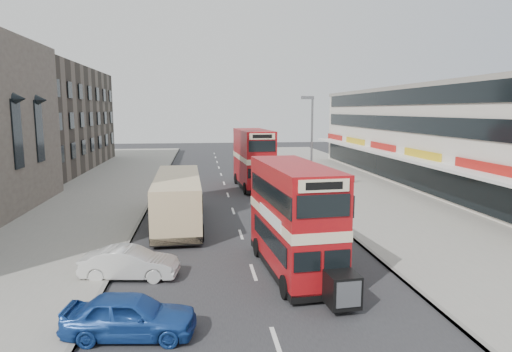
{
  "coord_description": "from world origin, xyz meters",
  "views": [
    {
      "loc": [
        -2.19,
        -16.43,
        7.04
      ],
      "look_at": [
        0.44,
        4.59,
        3.88
      ],
      "focal_mm": 31.12,
      "sensor_mm": 36.0,
      "label": 1
    }
  ],
  "objects_px": {
    "car_left_near": "(130,315)",
    "cyclist": "(283,188)",
    "street_lamp": "(311,139)",
    "bus_main": "(294,218)",
    "bus_second": "(254,159)",
    "car_left_front": "(130,263)",
    "car_right_a": "(297,196)",
    "pedestrian_near": "(337,197)",
    "coach": "(178,198)",
    "car_right_b": "(278,179)"
  },
  "relations": [
    {
      "from": "coach",
      "to": "car_left_front",
      "type": "distance_m",
      "value": 9.08
    },
    {
      "from": "car_left_front",
      "to": "car_right_b",
      "type": "bearing_deg",
      "value": -17.61
    },
    {
      "from": "car_left_front",
      "to": "car_right_a",
      "type": "height_order",
      "value": "car_right_a"
    },
    {
      "from": "bus_main",
      "to": "coach",
      "type": "height_order",
      "value": "bus_main"
    },
    {
      "from": "bus_second",
      "to": "car_left_front",
      "type": "bearing_deg",
      "value": 66.25
    },
    {
      "from": "car_left_front",
      "to": "cyclist",
      "type": "height_order",
      "value": "cyclist"
    },
    {
      "from": "bus_second",
      "to": "car_right_a",
      "type": "relative_size",
      "value": 1.96
    },
    {
      "from": "car_left_front",
      "to": "pedestrian_near",
      "type": "xyz_separation_m",
      "value": [
        12.55,
        11.41,
        0.28
      ]
    },
    {
      "from": "street_lamp",
      "to": "pedestrian_near",
      "type": "xyz_separation_m",
      "value": [
        0.78,
        -4.59,
        -3.84
      ]
    },
    {
      "from": "coach",
      "to": "car_right_b",
      "type": "relative_size",
      "value": 2.16
    },
    {
      "from": "cyclist",
      "to": "bus_second",
      "type": "bearing_deg",
      "value": 116.18
    },
    {
      "from": "car_right_a",
      "to": "pedestrian_near",
      "type": "relative_size",
      "value": 2.99
    },
    {
      "from": "street_lamp",
      "to": "car_left_near",
      "type": "bearing_deg",
      "value": -117.61
    },
    {
      "from": "street_lamp",
      "to": "bus_second",
      "type": "bearing_deg",
      "value": 127.88
    },
    {
      "from": "car_right_b",
      "to": "car_right_a",
      "type": "bearing_deg",
      "value": -4.62
    },
    {
      "from": "street_lamp",
      "to": "cyclist",
      "type": "xyz_separation_m",
      "value": [
        -2.2,
        0.19,
        -4.0
      ]
    },
    {
      "from": "bus_main",
      "to": "car_left_near",
      "type": "distance_m",
      "value": 8.11
    },
    {
      "from": "car_left_near",
      "to": "car_right_b",
      "type": "bearing_deg",
      "value": -12.42
    },
    {
      "from": "bus_main",
      "to": "cyclist",
      "type": "bearing_deg",
      "value": -103.78
    },
    {
      "from": "car_left_front",
      "to": "car_right_b",
      "type": "relative_size",
      "value": 0.81
    },
    {
      "from": "car_left_front",
      "to": "cyclist",
      "type": "xyz_separation_m",
      "value": [
        9.57,
        16.19,
        0.12
      ]
    },
    {
      "from": "street_lamp",
      "to": "bus_main",
      "type": "height_order",
      "value": "street_lamp"
    },
    {
      "from": "coach",
      "to": "pedestrian_near",
      "type": "bearing_deg",
      "value": 11.3
    },
    {
      "from": "bus_main",
      "to": "car_right_a",
      "type": "height_order",
      "value": "bus_main"
    },
    {
      "from": "car_left_front",
      "to": "cyclist",
      "type": "distance_m",
      "value": 18.81
    },
    {
      "from": "bus_second",
      "to": "car_left_front",
      "type": "distance_m",
      "value": 22.59
    },
    {
      "from": "car_left_near",
      "to": "cyclist",
      "type": "xyz_separation_m",
      "value": [
        8.79,
        21.22,
        0.08
      ]
    },
    {
      "from": "car_left_near",
      "to": "cyclist",
      "type": "height_order",
      "value": "cyclist"
    },
    {
      "from": "street_lamp",
      "to": "car_left_front",
      "type": "xyz_separation_m",
      "value": [
        -11.77,
        -16.0,
        -4.12
      ]
    },
    {
      "from": "pedestrian_near",
      "to": "cyclist",
      "type": "bearing_deg",
      "value": -68.22
    },
    {
      "from": "coach",
      "to": "cyclist",
      "type": "relative_size",
      "value": 4.83
    },
    {
      "from": "coach",
      "to": "car_left_near",
      "type": "relative_size",
      "value": 2.6
    },
    {
      "from": "car_left_front",
      "to": "coach",
      "type": "bearing_deg",
      "value": -2.53
    },
    {
      "from": "coach",
      "to": "bus_second",
      "type": "bearing_deg",
      "value": 61.43
    },
    {
      "from": "car_left_near",
      "to": "car_right_b",
      "type": "distance_m",
      "value": 28.07
    },
    {
      "from": "pedestrian_near",
      "to": "cyclist",
      "type": "xyz_separation_m",
      "value": [
        -2.98,
        4.79,
        -0.16
      ]
    },
    {
      "from": "car_right_a",
      "to": "pedestrian_near",
      "type": "height_order",
      "value": "pedestrian_near"
    },
    {
      "from": "car_left_front",
      "to": "car_right_a",
      "type": "relative_size",
      "value": 0.84
    },
    {
      "from": "bus_main",
      "to": "cyclist",
      "type": "distance_m",
      "value": 16.59
    },
    {
      "from": "pedestrian_near",
      "to": "cyclist",
      "type": "height_order",
      "value": "cyclist"
    },
    {
      "from": "coach",
      "to": "car_left_front",
      "type": "relative_size",
      "value": 2.67
    },
    {
      "from": "bus_second",
      "to": "car_left_front",
      "type": "xyz_separation_m",
      "value": [
        -7.79,
        -21.11,
        -2.03
      ]
    },
    {
      "from": "bus_second",
      "to": "car_right_b",
      "type": "distance_m",
      "value": 3.09
    },
    {
      "from": "street_lamp",
      "to": "coach",
      "type": "height_order",
      "value": "street_lamp"
    },
    {
      "from": "car_right_a",
      "to": "cyclist",
      "type": "height_order",
      "value": "cyclist"
    },
    {
      "from": "street_lamp",
      "to": "car_left_front",
      "type": "relative_size",
      "value": 2.02
    },
    {
      "from": "bus_main",
      "to": "car_left_front",
      "type": "bearing_deg",
      "value": -5.77
    },
    {
      "from": "car_left_front",
      "to": "bus_second",
      "type": "bearing_deg",
      "value": -12.61
    },
    {
      "from": "pedestrian_near",
      "to": "car_left_front",
      "type": "bearing_deg",
      "value": 32.16
    },
    {
      "from": "car_right_b",
      "to": "pedestrian_near",
      "type": "xyz_separation_m",
      "value": [
        2.43,
        -10.04,
        0.26
      ]
    }
  ]
}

